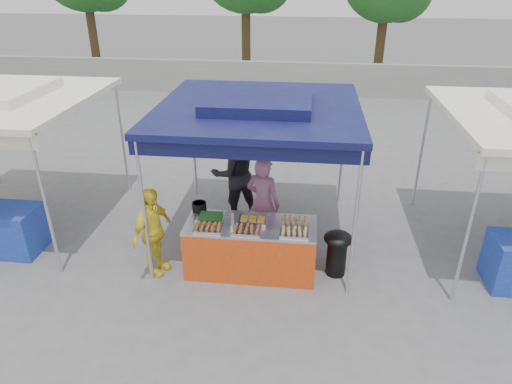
# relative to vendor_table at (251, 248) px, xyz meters

# --- Properties ---
(ground_plane) EXTENTS (80.00, 80.00, 0.00)m
(ground_plane) POSITION_rel_vendor_table_xyz_m (0.00, 0.10, -0.43)
(ground_plane) COLOR #5F5F61
(back_wall) EXTENTS (40.00, 0.25, 1.20)m
(back_wall) POSITION_rel_vendor_table_xyz_m (0.00, 11.10, 0.17)
(back_wall) COLOR gray
(back_wall) RESTS_ON ground_plane
(main_canopy) EXTENTS (3.20, 3.20, 2.57)m
(main_canopy) POSITION_rel_vendor_table_xyz_m (0.00, 1.07, 1.94)
(main_canopy) COLOR silver
(main_canopy) RESTS_ON ground_plane
(vendor_table) EXTENTS (2.00, 0.80, 0.85)m
(vendor_table) POSITION_rel_vendor_table_xyz_m (0.00, 0.00, 0.00)
(vendor_table) COLOR #CC4312
(vendor_table) RESTS_ON ground_plane
(food_tray_fl) EXTENTS (0.42, 0.30, 0.07)m
(food_tray_fl) POSITION_rel_vendor_table_xyz_m (-0.61, -0.24, 0.46)
(food_tray_fl) COLOR silver
(food_tray_fl) RESTS_ON vendor_table
(food_tray_fm) EXTENTS (0.42, 0.30, 0.07)m
(food_tray_fm) POSITION_rel_vendor_table_xyz_m (-0.03, -0.24, 0.46)
(food_tray_fm) COLOR silver
(food_tray_fm) RESTS_ON vendor_table
(food_tray_fr) EXTENTS (0.42, 0.30, 0.07)m
(food_tray_fr) POSITION_rel_vendor_table_xyz_m (0.67, -0.22, 0.46)
(food_tray_fr) COLOR silver
(food_tray_fr) RESTS_ON vendor_table
(food_tray_bl) EXTENTS (0.42, 0.30, 0.07)m
(food_tray_bl) POSITION_rel_vendor_table_xyz_m (-0.63, 0.08, 0.46)
(food_tray_bl) COLOR silver
(food_tray_bl) RESTS_ON vendor_table
(food_tray_bm) EXTENTS (0.42, 0.30, 0.07)m
(food_tray_bm) POSITION_rel_vendor_table_xyz_m (0.02, 0.07, 0.46)
(food_tray_bm) COLOR silver
(food_tray_bm) RESTS_ON vendor_table
(food_tray_br) EXTENTS (0.42, 0.30, 0.07)m
(food_tray_br) POSITION_rel_vendor_table_xyz_m (0.66, 0.09, 0.46)
(food_tray_br) COLOR silver
(food_tray_br) RESTS_ON vendor_table
(cooking_pot) EXTENTS (0.23, 0.23, 0.13)m
(cooking_pot) POSITION_rel_vendor_table_xyz_m (-0.87, 0.34, 0.49)
(cooking_pot) COLOR black
(cooking_pot) RESTS_ON vendor_table
(skewer_cup) EXTENTS (0.09, 0.09, 0.11)m
(skewer_cup) POSITION_rel_vendor_table_xyz_m (-0.24, -0.22, 0.48)
(skewer_cup) COLOR silver
(skewer_cup) RESTS_ON vendor_table
(wok_burner) EXTENTS (0.44, 0.44, 0.75)m
(wok_burner) POSITION_rel_vendor_table_xyz_m (1.34, 0.07, 0.02)
(wok_burner) COLOR black
(wok_burner) RESTS_ON ground_plane
(crate_left) EXTENTS (0.50, 0.35, 0.30)m
(crate_left) POSITION_rel_vendor_table_xyz_m (-0.41, 0.58, -0.28)
(crate_left) COLOR #152BAB
(crate_left) RESTS_ON ground_plane
(crate_right) EXTENTS (0.47, 0.33, 0.28)m
(crate_right) POSITION_rel_vendor_table_xyz_m (0.31, 0.59, -0.28)
(crate_right) COLOR #152BAB
(crate_right) RESTS_ON ground_plane
(crate_stacked) EXTENTS (0.44, 0.31, 0.27)m
(crate_stacked) POSITION_rel_vendor_table_xyz_m (0.31, 0.59, -0.01)
(crate_stacked) COLOR #152BAB
(crate_stacked) RESTS_ON crate_right
(vendor_woman) EXTENTS (0.70, 0.59, 1.65)m
(vendor_woman) POSITION_rel_vendor_table_xyz_m (0.11, 0.74, 0.40)
(vendor_woman) COLOR #915C80
(vendor_woman) RESTS_ON ground_plane
(helper_man) EXTENTS (1.11, 1.03, 1.84)m
(helper_man) POSITION_rel_vendor_table_xyz_m (-0.52, 1.71, 0.49)
(helper_man) COLOR black
(helper_man) RESTS_ON ground_plane
(customer_person) EXTENTS (0.63, 0.93, 1.46)m
(customer_person) POSITION_rel_vendor_table_xyz_m (-1.49, -0.21, 0.31)
(customer_person) COLOR yellow
(customer_person) RESTS_ON ground_plane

